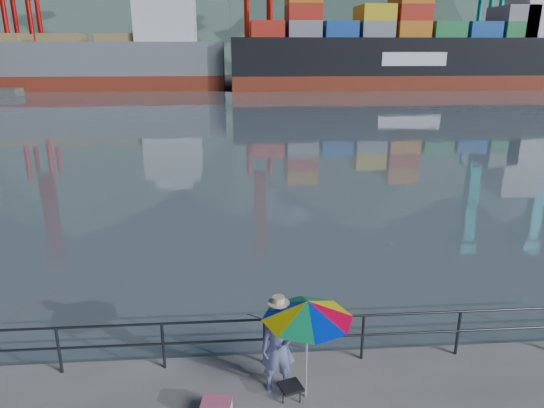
% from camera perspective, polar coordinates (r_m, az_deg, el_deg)
% --- Properties ---
extents(harbor_water, '(500.00, 280.00, 0.00)m').
position_cam_1_polar(harbor_water, '(136.80, -4.75, 15.27)').
color(harbor_water, slate).
rests_on(harbor_water, ground).
extents(far_dock, '(200.00, 40.00, 0.40)m').
position_cam_1_polar(far_dock, '(100.30, 1.10, 14.40)').
color(far_dock, '#514F4C').
rests_on(far_dock, ground).
extents(guardrail, '(22.00, 0.06, 1.03)m').
position_cam_1_polar(guardrail, '(10.06, -6.82, -15.91)').
color(guardrail, '#2D3033').
rests_on(guardrail, ground).
extents(container_stacks, '(58.00, 8.40, 7.80)m').
position_cam_1_polar(container_stacks, '(106.05, 13.90, 15.78)').
color(container_stacks, '#194CA5').
rests_on(container_stacks, ground).
extents(fisherman, '(0.66, 0.44, 1.78)m').
position_cam_1_polar(fisherman, '(9.22, 0.75, -16.51)').
color(fisherman, '#203B96').
rests_on(fisherman, ground).
extents(beach_umbrella, '(1.62, 1.62, 1.97)m').
position_cam_1_polar(beach_umbrella, '(8.56, 4.22, -12.30)').
color(beach_umbrella, white).
rests_on(beach_umbrella, ground).
extents(folding_stool, '(0.49, 0.49, 0.26)m').
position_cam_1_polar(folding_stool, '(9.48, 2.20, -21.12)').
color(folding_stool, black).
rests_on(folding_stool, ground).
extents(fishing_rod, '(0.65, 1.54, 1.17)m').
position_cam_1_polar(fishing_rod, '(10.51, -1.08, -17.57)').
color(fishing_rod, black).
rests_on(fishing_rod, ground).
extents(bulk_carrier, '(49.19, 8.51, 14.50)m').
position_cam_1_polar(bulk_carrier, '(85.16, -21.66, 15.38)').
color(bulk_carrier, maroon).
rests_on(bulk_carrier, ground).
extents(container_ship, '(55.34, 9.22, 18.10)m').
position_cam_1_polar(container_ship, '(84.49, 16.46, 17.04)').
color(container_ship, maroon).
rests_on(container_ship, ground).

